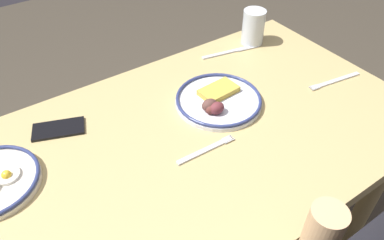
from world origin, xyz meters
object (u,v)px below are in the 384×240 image
object	(u,v)px
fork_near	(206,150)
fork_far	(334,81)
drinking_glass	(253,29)
butter_knife	(231,52)
plate_near_main	(218,100)
cell_phone	(58,129)

from	to	relation	value
fork_near	fork_far	size ratio (longest dim) A/B	0.89
drinking_glass	fork_near	distance (m)	0.61
drinking_glass	butter_knife	bearing A→B (deg)	5.83
plate_near_main	fork_far	bearing A→B (deg)	161.90
plate_near_main	drinking_glass	size ratio (longest dim) A/B	2.06
cell_phone	butter_knife	xyz separation A→B (m)	(-0.67, -0.05, -0.00)
cell_phone	plate_near_main	bearing A→B (deg)	-179.08
fork_near	plate_near_main	bearing A→B (deg)	-136.07
plate_near_main	fork_near	world-z (taller)	plate_near_main
cell_phone	fork_far	bearing A→B (deg)	-178.26
drinking_glass	butter_knife	size ratio (longest dim) A/B	0.57
cell_phone	butter_knife	distance (m)	0.67
cell_phone	fork_far	world-z (taller)	cell_phone
plate_near_main	fork_far	size ratio (longest dim) A/B	1.31
drinking_glass	cell_phone	xyz separation A→B (m)	(0.78, 0.06, -0.05)
fork_near	butter_knife	bearing A→B (deg)	-136.24
fork_near	drinking_glass	bearing A→B (deg)	-142.74
cell_phone	fork_far	xyz separation A→B (m)	(-0.84, 0.29, -0.00)
plate_near_main	butter_knife	world-z (taller)	plate_near_main
fork_near	butter_knife	size ratio (longest dim) A/B	0.79
fork_far	butter_knife	distance (m)	0.38
butter_knife	fork_near	bearing A→B (deg)	43.76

